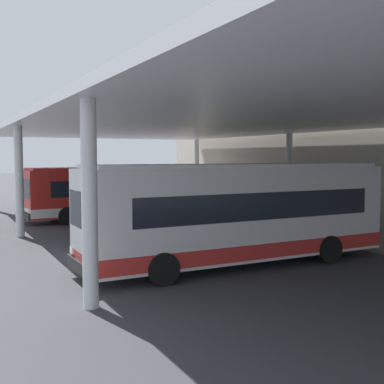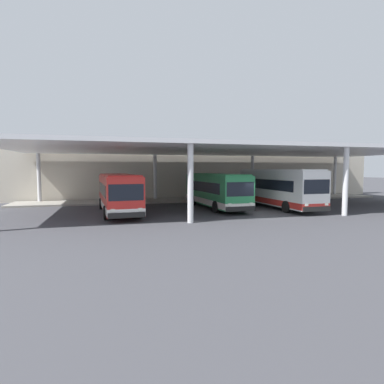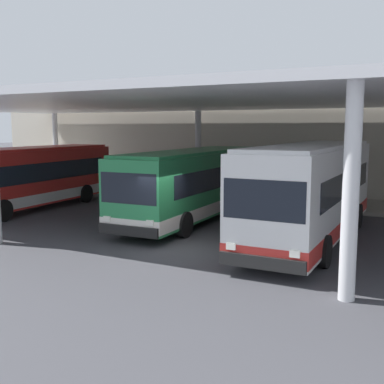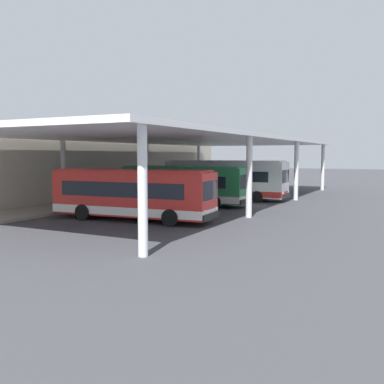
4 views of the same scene
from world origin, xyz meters
name	(u,v)px [view 1 (image 1 of 4)]	position (x,y,z in m)	size (l,w,h in m)	color
ground_plane	(111,255)	(0.00, 0.00, 0.00)	(200.00, 200.00, 0.00)	#3D3D42
platform_kerb	(338,231)	(0.00, 11.75, 0.09)	(42.00, 4.50, 0.18)	gray
canopy_shelter	(232,122)	(0.00, 5.50, 5.31)	(40.00, 17.00, 5.55)	silver
bus_nearest_bay	(113,192)	(-10.67, 3.54, 1.66)	(3.24, 10.68, 3.17)	red
bus_second_bay	(195,203)	(-1.89, 4.65, 1.66)	(3.01, 10.62, 3.17)	#28844C
bus_middle_bay	(239,213)	(3.79, 3.44, 1.84)	(2.84, 11.37, 3.57)	white
bench_waiting	(341,220)	(0.12, 11.82, 0.66)	(1.80, 0.45, 0.92)	#383D47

